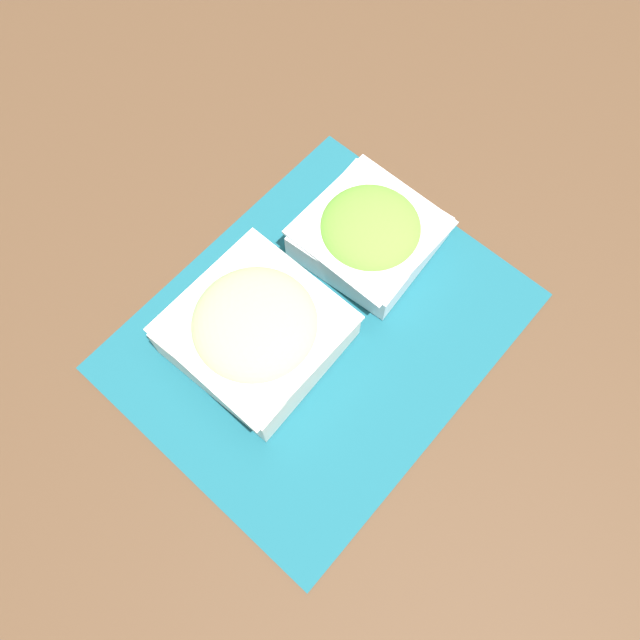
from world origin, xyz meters
TOP-DOWN VIEW (x-y plane):
  - ground_plane at (0.00, 0.00)m, footprint 3.00×3.00m
  - placemat at (0.00, 0.00)m, footprint 0.45×0.36m
  - cucumber_bowl at (0.06, -0.04)m, footprint 0.18×0.18m
  - lettuce_bowl at (-0.13, -0.03)m, footprint 0.16×0.16m

SIDE VIEW (x-z plane):
  - ground_plane at x=0.00m, z-range 0.00..0.00m
  - placemat at x=0.00m, z-range 0.00..0.00m
  - lettuce_bowl at x=-0.13m, z-range 0.00..0.06m
  - cucumber_bowl at x=0.06m, z-range 0.00..0.08m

